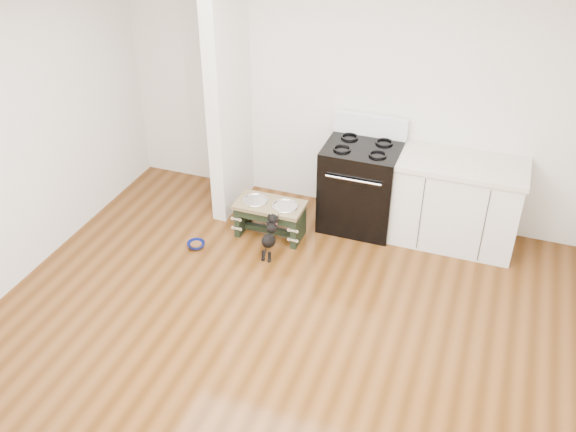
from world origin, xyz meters
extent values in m
plane|color=#49280D|center=(0.00, 0.00, 0.00)|extent=(5.00, 5.00, 0.00)
plane|color=silver|center=(0.00, 2.50, 1.35)|extent=(5.00, 0.00, 5.00)
plane|color=white|center=(0.00, 0.00, 2.70)|extent=(5.00, 5.00, 0.00)
cube|color=silver|center=(-1.18, 2.10, 1.35)|extent=(0.15, 0.80, 2.70)
cube|color=black|center=(0.25, 2.15, 0.46)|extent=(0.76, 0.65, 0.92)
cube|color=black|center=(0.25, 1.84, 0.40)|extent=(0.58, 0.02, 0.50)
cylinder|color=silver|center=(0.25, 1.80, 0.72)|extent=(0.56, 0.02, 0.02)
cube|color=white|center=(0.25, 2.43, 1.03)|extent=(0.76, 0.08, 0.22)
torus|color=black|center=(0.07, 2.01, 0.93)|extent=(0.18, 0.18, 0.02)
torus|color=black|center=(0.43, 2.01, 0.93)|extent=(0.18, 0.18, 0.02)
torus|color=black|center=(0.07, 2.29, 0.93)|extent=(0.18, 0.18, 0.02)
torus|color=black|center=(0.43, 2.29, 0.93)|extent=(0.18, 0.18, 0.02)
cube|color=silver|center=(1.23, 2.18, 0.43)|extent=(1.20, 0.60, 0.86)
cube|color=beige|center=(1.23, 2.18, 0.89)|extent=(1.24, 0.64, 0.05)
cube|color=black|center=(1.23, 1.92, 0.05)|extent=(1.20, 0.06, 0.10)
cube|color=black|center=(-0.86, 1.63, 0.17)|extent=(0.06, 0.34, 0.35)
cube|color=black|center=(-0.25, 1.63, 0.17)|extent=(0.06, 0.34, 0.35)
cube|color=black|center=(-0.56, 1.48, 0.30)|extent=(0.56, 0.03, 0.09)
cube|color=black|center=(-0.56, 1.63, 0.06)|extent=(0.56, 0.06, 0.06)
cube|color=brown|center=(-0.56, 1.63, 0.36)|extent=(0.70, 0.37, 0.04)
cylinder|color=silver|center=(-0.72, 1.63, 0.37)|extent=(0.24, 0.24, 0.04)
cylinder|color=silver|center=(-0.39, 1.63, 0.37)|extent=(0.24, 0.24, 0.04)
torus|color=silver|center=(-0.72, 1.63, 0.39)|extent=(0.27, 0.27, 0.02)
torus|color=silver|center=(-0.39, 1.63, 0.39)|extent=(0.27, 0.27, 0.02)
cylinder|color=black|center=(-0.46, 1.20, 0.05)|extent=(0.03, 0.03, 0.11)
cylinder|color=black|center=(-0.40, 1.20, 0.05)|extent=(0.03, 0.03, 0.11)
sphere|color=black|center=(-0.46, 1.19, 0.01)|extent=(0.04, 0.04, 0.04)
sphere|color=black|center=(-0.40, 1.19, 0.01)|extent=(0.04, 0.04, 0.04)
ellipsoid|color=black|center=(-0.43, 1.27, 0.19)|extent=(0.12, 0.28, 0.25)
sphere|color=black|center=(-0.43, 1.36, 0.29)|extent=(0.12, 0.12, 0.12)
sphere|color=black|center=(-0.43, 1.39, 0.37)|extent=(0.10, 0.10, 0.10)
sphere|color=black|center=(-0.46, 1.46, 0.37)|extent=(0.03, 0.03, 0.03)
sphere|color=black|center=(-0.40, 1.46, 0.37)|extent=(0.03, 0.03, 0.03)
cylinder|color=black|center=(-0.43, 1.16, 0.11)|extent=(0.02, 0.08, 0.09)
torus|color=#F04666|center=(-0.43, 1.38, 0.33)|extent=(0.09, 0.06, 0.09)
imported|color=navy|center=(-1.18, 1.16, 0.03)|extent=(0.21, 0.21, 0.06)
cylinder|color=#512F17|center=(-1.18, 1.16, 0.03)|extent=(0.12, 0.12, 0.02)
camera|label=1|loc=(1.50, -3.49, 3.83)|focal=40.00mm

